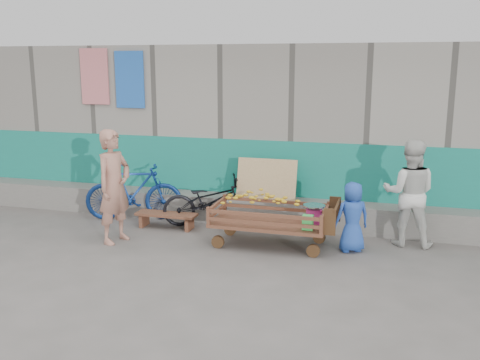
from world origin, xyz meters
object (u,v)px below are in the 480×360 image
(vendor_man, at_px, (114,187))
(woman, at_px, (409,193))
(bicycle_dark, at_px, (210,201))
(bicycle_blue, at_px, (134,192))
(banana_cart, at_px, (267,211))
(bench, at_px, (166,217))
(child, at_px, (352,217))

(vendor_man, bearing_deg, woman, -61.24)
(bicycle_dark, xyz_separation_m, bicycle_blue, (-1.37, -0.09, 0.09))
(banana_cart, distance_m, bench, 1.88)
(banana_cart, xyz_separation_m, bicycle_blue, (-2.54, 0.69, -0.03))
(bicycle_blue, bearing_deg, bench, -128.73)
(bicycle_blue, bearing_deg, child, -115.83)
(bicycle_dark, bearing_deg, banana_cart, -147.10)
(bench, xyz_separation_m, vendor_man, (-0.46, -0.84, 0.68))
(bench, relative_size, child, 0.99)
(child, bearing_deg, banana_cart, -20.82)
(bench, height_order, vendor_man, vendor_man)
(banana_cart, xyz_separation_m, bench, (-1.81, 0.40, -0.35))
(bench, height_order, bicycle_blue, bicycle_blue)
(bicycle_blue, bearing_deg, banana_cart, -122.21)
(banana_cart, height_order, bench, banana_cart)
(child, height_order, bicycle_dark, child)
(bicycle_dark, bearing_deg, bicycle_blue, 70.49)
(woman, bearing_deg, bicycle_blue, 1.18)
(vendor_man, xyz_separation_m, bicycle_dark, (1.10, 1.23, -0.45))
(vendor_man, height_order, child, vendor_man)
(vendor_man, relative_size, bicycle_dark, 1.09)
(banana_cart, bearing_deg, bench, 167.66)
(banana_cart, distance_m, bicycle_dark, 1.41)
(bicycle_dark, distance_m, bicycle_blue, 1.38)
(banana_cart, relative_size, woman, 1.16)
(bench, xyz_separation_m, bicycle_dark, (0.64, 0.38, 0.23))
(bench, relative_size, bicycle_dark, 0.64)
(bench, relative_size, vendor_man, 0.59)
(child, bearing_deg, bench, -31.18)
(banana_cart, height_order, vendor_man, vendor_man)
(bicycle_dark, bearing_deg, child, -129.07)
(bench, height_order, child, child)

